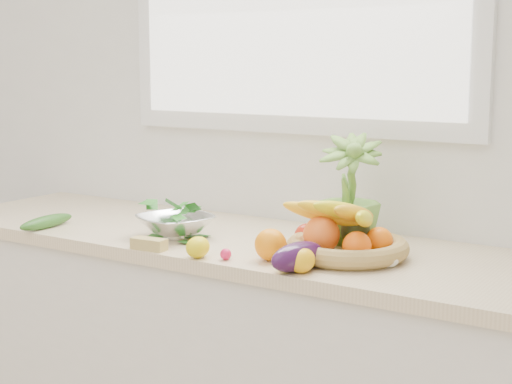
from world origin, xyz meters
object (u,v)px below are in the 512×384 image
Objects in this scene: apple at (307,236)px; colander_with_spinach at (175,219)px; fruit_basket at (346,240)px; eggplant at (297,256)px; cucumber at (47,222)px; potted_herb at (349,191)px.

colander_with_spinach reaches higher than apple.
colander_with_spinach is (-0.55, -0.06, 0.01)m from fruit_basket.
cucumber is at bearing 179.16° from eggplant.
fruit_basket is (0.99, 0.18, 0.03)m from cucumber.
fruit_basket is at bearing 10.31° from cucumber.
colander_with_spinach reaches higher than eggplant.
cucumber is 0.99m from potted_herb.
colander_with_spinach is (0.44, 0.12, 0.04)m from cucumber.
cucumber is at bearing -161.51° from potted_herb.
colander_with_spinach is (-0.49, -0.19, -0.10)m from potted_herb.
potted_herb is at bearing 92.59° from eggplant.
apple is at bearing 13.86° from cucumber.
fruit_basket reaches higher than eggplant.
apple is 0.18m from potted_herb.
cucumber is (-0.95, 0.01, -0.02)m from eggplant.
apple is at bearing 113.47° from eggplant.
potted_herb is at bearing 51.06° from apple.
cucumber is 1.01m from fruit_basket.
potted_herb is at bearing 21.42° from colander_with_spinach.
cucumber is at bearing -169.69° from fruit_basket.
fruit_basket is (0.14, -0.03, 0.01)m from apple.
fruit_basket is at bearing 6.39° from colander_with_spinach.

